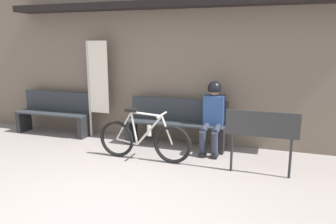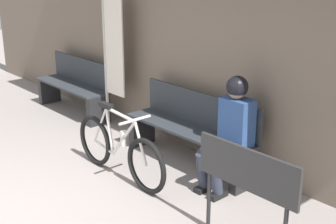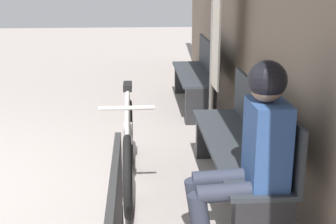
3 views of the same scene
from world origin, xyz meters
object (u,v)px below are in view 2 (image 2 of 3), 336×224
bicycle (119,150)px  person_seated (231,125)px  signboard (246,175)px  banner_pole (112,51)px  park_bench_far (74,88)px  park_bench_near (191,131)px

bicycle → person_seated: bearing=38.3°
person_seated → signboard: person_seated is taller
signboard → banner_pole: bearing=163.6°
park_bench_far → signboard: signboard is taller
park_bench_near → person_seated: (0.70, -0.11, 0.29)m
bicycle → person_seated: person_seated is taller
bicycle → park_bench_near: bearing=73.4°
person_seated → banner_pole: banner_pole is taller
park_bench_near → person_seated: 0.76m
bicycle → park_bench_far: 2.52m
person_seated → signboard: size_ratio=1.21×
park_bench_near → signboard: 1.79m
banner_pole → signboard: 3.33m
bicycle → signboard: size_ratio=1.56×
park_bench_far → bicycle: bearing=-20.0°
person_seated → banner_pole: size_ratio=0.64×
park_bench_near → banner_pole: (-1.63, 0.05, 0.71)m
bicycle → signboard: signboard is taller
park_bench_near → signboard: signboard is taller
signboard → person_seated: bearing=137.2°
person_seated → park_bench_near: bearing=171.2°
bicycle → signboard: 1.83m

